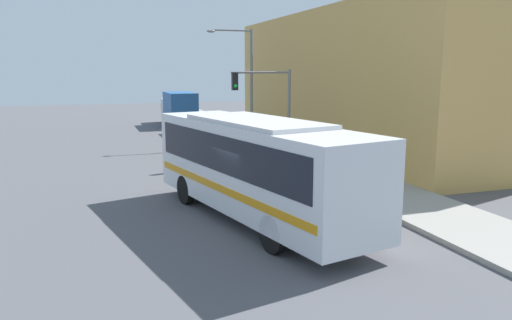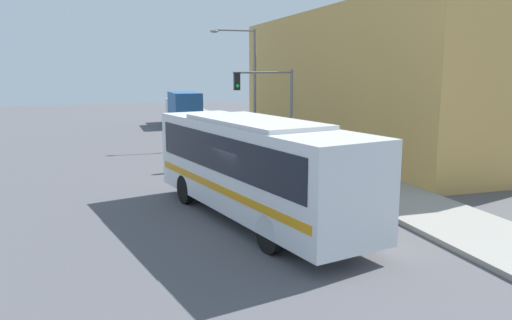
{
  "view_description": "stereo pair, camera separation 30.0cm",
  "coord_description": "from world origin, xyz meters",
  "px_view_note": "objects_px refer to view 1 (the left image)",
  "views": [
    {
      "loc": [
        -4.88,
        -14.86,
        4.94
      ],
      "look_at": [
        1.17,
        3.23,
        1.46
      ],
      "focal_mm": 35.0,
      "sensor_mm": 36.0,
      "label": 1
    },
    {
      "loc": [
        -4.6,
        -14.95,
        4.94
      ],
      "look_at": [
        1.17,
        3.23,
        1.46
      ],
      "focal_mm": 35.0,
      "sensor_mm": 36.0,
      "label": 2
    }
  ],
  "objects_px": {
    "delivery_truck": "(179,107)",
    "fire_hydrant": "(318,165)",
    "traffic_light_pole": "(268,98)",
    "street_lamp": "(245,75)",
    "pedestrian_near_corner": "(287,135)",
    "city_bus": "(256,162)",
    "parking_meter": "(300,148)"
  },
  "relations": [
    {
      "from": "city_bus",
      "to": "fire_hydrant",
      "type": "relative_size",
      "value": 14.23
    },
    {
      "from": "parking_meter",
      "to": "street_lamp",
      "type": "height_order",
      "value": "street_lamp"
    },
    {
      "from": "parking_meter",
      "to": "city_bus",
      "type": "bearing_deg",
      "value": -122.36
    },
    {
      "from": "delivery_truck",
      "to": "parking_meter",
      "type": "xyz_separation_m",
      "value": [
        2.42,
        -21.44,
        -0.58
      ]
    },
    {
      "from": "street_lamp",
      "to": "pedestrian_near_corner",
      "type": "xyz_separation_m",
      "value": [
        1.65,
        -3.33,
        -3.59
      ]
    },
    {
      "from": "city_bus",
      "to": "parking_meter",
      "type": "distance_m",
      "value": 9.26
    },
    {
      "from": "city_bus",
      "to": "parking_meter",
      "type": "relative_size",
      "value": 8.21
    },
    {
      "from": "city_bus",
      "to": "street_lamp",
      "type": "bearing_deg",
      "value": 61.13
    },
    {
      "from": "delivery_truck",
      "to": "street_lamp",
      "type": "bearing_deg",
      "value": -80.01
    },
    {
      "from": "pedestrian_near_corner",
      "to": "fire_hydrant",
      "type": "bearing_deg",
      "value": -101.12
    },
    {
      "from": "street_lamp",
      "to": "delivery_truck",
      "type": "bearing_deg",
      "value": 99.99
    },
    {
      "from": "city_bus",
      "to": "delivery_truck",
      "type": "xyz_separation_m",
      "value": [
        2.51,
        29.22,
        -0.34
      ]
    },
    {
      "from": "parking_meter",
      "to": "street_lamp",
      "type": "xyz_separation_m",
      "value": [
        -0.17,
        8.66,
        3.53
      ]
    },
    {
      "from": "city_bus",
      "to": "street_lamp",
      "type": "height_order",
      "value": "street_lamp"
    },
    {
      "from": "traffic_light_pole",
      "to": "parking_meter",
      "type": "xyz_separation_m",
      "value": [
        1.04,
        -1.86,
        -2.44
      ]
    },
    {
      "from": "traffic_light_pole",
      "to": "pedestrian_near_corner",
      "type": "xyz_separation_m",
      "value": [
        2.52,
        3.48,
        -2.5
      ]
    },
    {
      "from": "delivery_truck",
      "to": "traffic_light_pole",
      "type": "xyz_separation_m",
      "value": [
        1.39,
        -19.58,
        1.85
      ]
    },
    {
      "from": "city_bus",
      "to": "parking_meter",
      "type": "height_order",
      "value": "city_bus"
    },
    {
      "from": "traffic_light_pole",
      "to": "parking_meter",
      "type": "relative_size",
      "value": 3.74
    },
    {
      "from": "delivery_truck",
      "to": "pedestrian_near_corner",
      "type": "bearing_deg",
      "value": -76.37
    },
    {
      "from": "street_lamp",
      "to": "pedestrian_near_corner",
      "type": "relative_size",
      "value": 4.62
    },
    {
      "from": "city_bus",
      "to": "parking_meter",
      "type": "bearing_deg",
      "value": 44.92
    },
    {
      "from": "delivery_truck",
      "to": "street_lamp",
      "type": "relative_size",
      "value": 0.92
    },
    {
      "from": "city_bus",
      "to": "delivery_truck",
      "type": "distance_m",
      "value": 29.33
    },
    {
      "from": "fire_hydrant",
      "to": "delivery_truck",
      "type": "bearing_deg",
      "value": 95.85
    },
    {
      "from": "street_lamp",
      "to": "pedestrian_near_corner",
      "type": "distance_m",
      "value": 5.17
    },
    {
      "from": "street_lamp",
      "to": "pedestrian_near_corner",
      "type": "bearing_deg",
      "value": -63.59
    },
    {
      "from": "delivery_truck",
      "to": "fire_hydrant",
      "type": "distance_m",
      "value": 23.79
    },
    {
      "from": "parking_meter",
      "to": "pedestrian_near_corner",
      "type": "distance_m",
      "value": 5.54
    },
    {
      "from": "parking_meter",
      "to": "street_lamp",
      "type": "relative_size",
      "value": 0.17
    },
    {
      "from": "street_lamp",
      "to": "traffic_light_pole",
      "type": "bearing_deg",
      "value": -97.25
    },
    {
      "from": "delivery_truck",
      "to": "fire_hydrant",
      "type": "xyz_separation_m",
      "value": [
        2.42,
        -23.64,
        -1.08
      ]
    }
  ]
}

